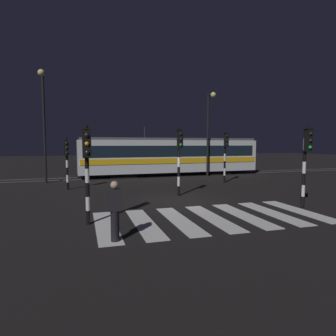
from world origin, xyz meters
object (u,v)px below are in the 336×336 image
object	(u,v)px
traffic_light_corner_near_left	(87,160)
traffic_light_median_centre	(179,151)
street_lamp_trackside_right	(209,124)
pedestrian_waiting_at_kerb	(115,211)
tram	(171,155)
traffic_light_corner_near_right	(306,154)
traffic_light_corner_far_left	(67,156)
street_lamp_trackside_left	(43,114)
traffic_light_corner_far_right	(226,149)

from	to	relation	value
traffic_light_corner_near_left	traffic_light_median_centre	bearing A→B (deg)	40.51
street_lamp_trackside_right	pedestrian_waiting_at_kerb	distance (m)	17.53
traffic_light_median_centre	tram	xyz separation A→B (m)	(2.89, 9.68, -0.61)
traffic_light_corner_near_left	pedestrian_waiting_at_kerb	size ratio (longest dim) A/B	1.95
traffic_light_corner_near_right	traffic_light_corner_near_left	distance (m)	8.85
street_lamp_trackside_right	pedestrian_waiting_at_kerb	xyz separation A→B (m)	(-9.91, -14.02, -3.53)
traffic_light_corner_near_right	pedestrian_waiting_at_kerb	world-z (taller)	traffic_light_corner_near_right
traffic_light_corner_far_left	street_lamp_trackside_right	world-z (taller)	street_lamp_trackside_right
tram	pedestrian_waiting_at_kerb	distance (m)	17.33
traffic_light_corner_far_left	pedestrian_waiting_at_kerb	xyz separation A→B (m)	(1.35, -10.15, -1.16)
traffic_light_corner_near_right	street_lamp_trackside_right	world-z (taller)	street_lamp_trackside_right
street_lamp_trackside_left	street_lamp_trackside_right	distance (m)	12.76
traffic_light_corner_far_right	traffic_light_corner_far_left	bearing A→B (deg)	178.65
traffic_light_corner_far_left	tram	xyz separation A→B (m)	(8.48, 5.63, -0.29)
traffic_light_corner_far_right	street_lamp_trackside_left	size ratio (longest dim) A/B	0.47
street_lamp_trackside_left	pedestrian_waiting_at_kerb	size ratio (longest dim) A/B	4.45
traffic_light_median_centre	pedestrian_waiting_at_kerb	size ratio (longest dim) A/B	2.09
traffic_light_corner_near_right	tram	size ratio (longest dim) A/B	0.22
traffic_light_corner_far_right	traffic_light_median_centre	world-z (taller)	traffic_light_corner_far_right
street_lamp_trackside_right	tram	bearing A→B (deg)	147.77
traffic_light_median_centre	tram	bearing A→B (deg)	73.35
tram	pedestrian_waiting_at_kerb	bearing A→B (deg)	-114.30
traffic_light_corner_near_left	street_lamp_trackside_right	distance (m)	16.16
traffic_light_corner_near_right	pedestrian_waiting_at_kerb	distance (m)	8.51
traffic_light_corner_far_right	street_lamp_trackside_left	distance (m)	12.78
traffic_light_corner_near_left	street_lamp_trackside_left	distance (m)	12.24
traffic_light_corner_far_right	traffic_light_median_centre	size ratio (longest dim) A/B	1.01
traffic_light_corner_far_left	tram	bearing A→B (deg)	33.59
traffic_light_median_centre	street_lamp_trackside_left	distance (m)	10.67
traffic_light_median_centre	pedestrian_waiting_at_kerb	distance (m)	7.57
tram	pedestrian_waiting_at_kerb	world-z (taller)	tram
traffic_light_corner_near_right	traffic_light_median_centre	xyz separation A→B (m)	(-4.00, 4.43, 0.06)
traffic_light_corner_near_left	street_lamp_trackside_left	xyz separation A→B (m)	(-2.22, 11.76, 2.59)
traffic_light_corner_near_left	street_lamp_trackside_left	size ratio (longest dim) A/B	0.44
street_lamp_trackside_right	tram	xyz separation A→B (m)	(-2.79, 1.76, -2.66)
street_lamp_trackside_right	pedestrian_waiting_at_kerb	bearing A→B (deg)	-125.26
traffic_light_corner_near_left	pedestrian_waiting_at_kerb	bearing A→B (deg)	-72.55
traffic_light_corner_far_right	tram	world-z (taller)	tram
pedestrian_waiting_at_kerb	tram	bearing A→B (deg)	65.70
traffic_light_corner_far_right	street_lamp_trackside_right	xyz separation A→B (m)	(0.79, 4.12, 2.04)
traffic_light_corner_far_left	pedestrian_waiting_at_kerb	world-z (taller)	traffic_light_corner_far_left
traffic_light_corner_near_right	traffic_light_corner_far_left	bearing A→B (deg)	138.47
traffic_light_corner_near_right	traffic_light_median_centre	distance (m)	5.97
pedestrian_waiting_at_kerb	traffic_light_corner_far_left	bearing A→B (deg)	97.59
traffic_light_corner_near_right	street_lamp_trackside_left	bearing A→B (deg)	132.54
traffic_light_corner_far_right	traffic_light_corner_near_left	bearing A→B (deg)	-140.80
traffic_light_corner_far_right	traffic_light_median_centre	bearing A→B (deg)	-142.15
street_lamp_trackside_right	tram	size ratio (longest dim) A/B	0.44
traffic_light_corner_near_right	traffic_light_corner_far_left	xyz separation A→B (m)	(-9.58, 8.48, -0.25)
tram	traffic_light_corner_near_left	bearing A→B (deg)	-119.25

